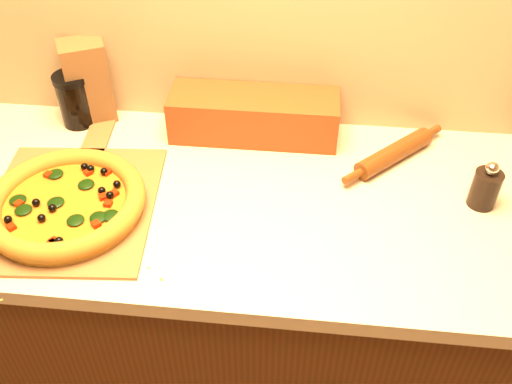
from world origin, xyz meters
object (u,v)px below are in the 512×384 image
Objects in this scene: pepper_grinder at (485,188)px; dark_jar at (75,99)px; pizza at (65,203)px; pizza_peel at (73,201)px; rolling_pin at (394,153)px.

dark_jar reaches higher than pepper_grinder.
pizza_peel is at bearing 92.28° from pizza.
pepper_grinder is at bearing -12.00° from dark_jar.
pizza_peel is 2.24× the size of rolling_pin.
dark_jar reaches higher than pizza.
pizza_peel is at bearing -162.55° from rolling_pin.
rolling_pin is (0.76, 0.28, -0.01)m from pizza.
pizza_peel is 4.92× the size of pepper_grinder.
dark_jar is (-0.86, 0.08, 0.05)m from rolling_pin.
rolling_pin is at bearing 143.67° from pepper_grinder.
dark_jar reaches higher than pizza_peel.
rolling_pin is at bearing -5.38° from dark_jar.
pizza_peel is 4.01× the size of dark_jar.
dark_jar is at bearing 104.77° from pizza.
pizza is (0.00, -0.04, 0.03)m from pizza_peel.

